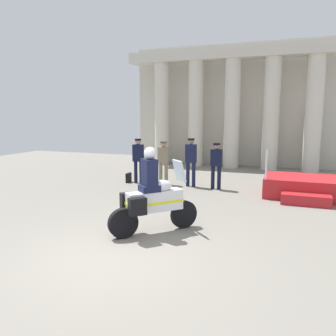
# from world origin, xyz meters

# --- Properties ---
(ground_plane) EXTENTS (28.47, 28.47, 0.00)m
(ground_plane) POSITION_xyz_m (0.00, 0.00, 0.00)
(ground_plane) COLOR gray
(colonnade_backdrop) EXTENTS (10.46, 1.59, 6.03)m
(colonnade_backdrop) POSITION_xyz_m (0.18, 11.72, 3.16)
(colonnade_backdrop) COLOR beige
(colonnade_backdrop) RESTS_ON ground_plane
(reviewing_stand) EXTENTS (2.47, 2.22, 1.52)m
(reviewing_stand) POSITION_xyz_m (3.41, 6.04, 0.30)
(reviewing_stand) COLOR #B21E23
(reviewing_stand) RESTS_ON ground_plane
(officer_in_row_0) EXTENTS (0.39, 0.24, 1.68)m
(officer_in_row_0) POSITION_xyz_m (-2.43, 6.19, 0.99)
(officer_in_row_0) COLOR black
(officer_in_row_0) RESTS_ON ground_plane
(officer_in_row_1) EXTENTS (0.39, 0.24, 1.60)m
(officer_in_row_1) POSITION_xyz_m (-1.47, 6.34, 0.94)
(officer_in_row_1) COLOR #7A7056
(officer_in_row_1) RESTS_ON ground_plane
(officer_in_row_2) EXTENTS (0.39, 0.24, 1.74)m
(officer_in_row_2) POSITION_xyz_m (-0.41, 6.31, 1.02)
(officer_in_row_2) COLOR #141938
(officer_in_row_2) RESTS_ON ground_plane
(officer_in_row_3) EXTENTS (0.39, 0.24, 1.60)m
(officer_in_row_3) POSITION_xyz_m (0.54, 6.19, 0.95)
(officer_in_row_3) COLOR black
(officer_in_row_3) RESTS_ON ground_plane
(motorcycle_with_rider) EXTENTS (1.53, 1.60, 1.90)m
(motorcycle_with_rider) POSITION_xyz_m (0.17, 1.33, 0.79)
(motorcycle_with_rider) COLOR black
(motorcycle_with_rider) RESTS_ON ground_plane
(briefcase_on_ground) EXTENTS (0.10, 0.32, 0.36)m
(briefcase_on_ground) POSITION_xyz_m (-2.85, 6.20, 0.18)
(briefcase_on_ground) COLOR black
(briefcase_on_ground) RESTS_ON ground_plane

